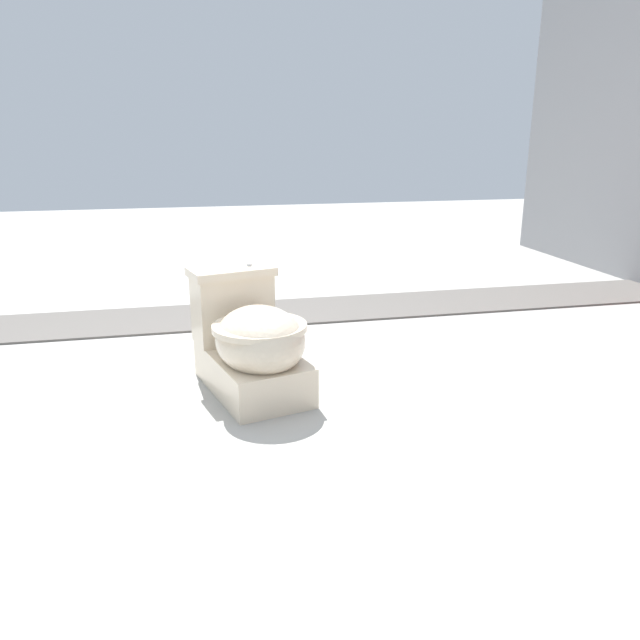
% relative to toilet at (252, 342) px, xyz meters
% --- Properties ---
extents(ground_plane, '(14.00, 14.00, 0.00)m').
position_rel_toilet_xyz_m(ground_plane, '(-0.03, -0.06, -0.22)').
color(ground_plane, '#A8A59E').
extents(gravel_strip, '(0.56, 8.00, 0.01)m').
position_rel_toilet_xyz_m(gravel_strip, '(-1.17, 0.44, -0.21)').
color(gravel_strip, '#605B56').
rests_on(gravel_strip, ground).
extents(toilet, '(0.70, 0.52, 0.52)m').
position_rel_toilet_xyz_m(toilet, '(0.00, 0.00, 0.00)').
color(toilet, beige).
rests_on(toilet, ground).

